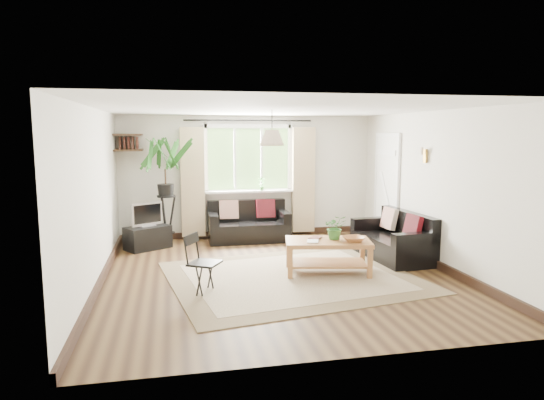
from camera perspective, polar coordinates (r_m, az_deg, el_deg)
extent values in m
plane|color=black|center=(7.21, 0.65, -8.73)|extent=(5.50, 5.50, 0.00)
plane|color=white|center=(6.91, 0.68, 10.70)|extent=(5.50, 5.50, 0.00)
cube|color=beige|center=(9.65, -2.81, 2.77)|extent=(5.00, 0.02, 2.40)
cube|color=beige|center=(4.34, 8.40, -3.67)|extent=(5.00, 0.02, 2.40)
cube|color=beige|center=(6.88, -20.14, 0.21)|extent=(0.02, 5.50, 2.40)
cube|color=beige|center=(7.87, 18.74, 1.19)|extent=(0.02, 5.50, 2.40)
cube|color=beige|center=(7.06, 2.35, -9.03)|extent=(3.81, 3.42, 0.02)
cube|color=silver|center=(9.38, 13.30, 1.19)|extent=(0.06, 0.96, 2.06)
imported|color=#326A2A|center=(7.21, 7.46, -3.19)|extent=(0.36, 0.33, 0.36)
imported|color=#A26638|center=(7.11, 9.59, -4.57)|extent=(0.33, 0.33, 0.08)
imported|color=white|center=(7.03, 4.16, -4.85)|extent=(0.22, 0.26, 0.02)
imported|color=#572C22|center=(7.28, 4.55, -4.41)|extent=(0.25, 0.26, 0.02)
cube|color=black|center=(8.97, -14.41, -4.30)|extent=(0.87, 0.77, 0.41)
imported|color=#2D6023|center=(9.58, -1.22, 1.94)|extent=(0.14, 0.10, 0.27)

